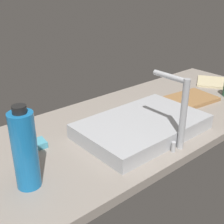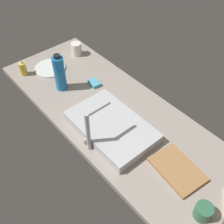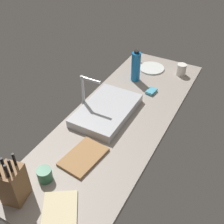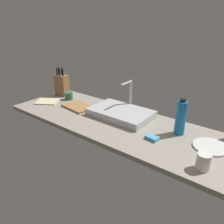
# 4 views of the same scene
# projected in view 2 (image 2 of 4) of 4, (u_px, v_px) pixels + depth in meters

# --- Properties ---
(countertop_slab) EXTENTS (1.93, 0.66, 0.04)m
(countertop_slab) POSITION_uv_depth(u_px,v_px,m) (122.00, 122.00, 1.70)
(countertop_slab) COLOR gray
(countertop_slab) RESTS_ON ground
(sink_basin) EXTENTS (0.52, 0.33, 0.06)m
(sink_basin) POSITION_uv_depth(u_px,v_px,m) (111.00, 127.00, 1.61)
(sink_basin) COLOR #B7BABF
(sink_basin) RESTS_ON countertop_slab
(faucet) EXTENTS (0.06, 0.16, 0.27)m
(faucet) POSITION_uv_depth(u_px,v_px,m) (91.00, 127.00, 1.44)
(faucet) COLOR #B7BABF
(faucet) RESTS_ON countertop_slab
(cutting_board) EXTENTS (0.30, 0.21, 0.02)m
(cutting_board) POSITION_uv_depth(u_px,v_px,m) (177.00, 169.00, 1.44)
(cutting_board) COLOR #9E7042
(cutting_board) RESTS_ON countertop_slab
(soap_bottle) EXTENTS (0.05, 0.05, 0.12)m
(soap_bottle) POSITION_uv_depth(u_px,v_px,m) (23.00, 68.00, 1.97)
(soap_bottle) COLOR gold
(soap_bottle) RESTS_ON countertop_slab
(water_bottle) EXTENTS (0.07, 0.07, 0.27)m
(water_bottle) POSITION_uv_depth(u_px,v_px,m) (60.00, 73.00, 1.81)
(water_bottle) COLOR #1970B7
(water_bottle) RESTS_ON countertop_slab
(dinner_plate) EXTENTS (0.23, 0.23, 0.01)m
(dinner_plate) POSITION_uv_depth(u_px,v_px,m) (50.00, 68.00, 2.05)
(dinner_plate) COLOR silver
(dinner_plate) RESTS_ON countertop_slab
(coffee_mug) EXTENTS (0.08, 0.08, 0.10)m
(coffee_mug) POSITION_uv_depth(u_px,v_px,m) (76.00, 49.00, 2.15)
(coffee_mug) COLOR silver
(coffee_mug) RESTS_ON countertop_slab
(ceramic_cup) EXTENTS (0.08, 0.08, 0.08)m
(ceramic_cup) POSITION_uv_depth(u_px,v_px,m) (203.00, 212.00, 1.25)
(ceramic_cup) COLOR #2D6647
(ceramic_cup) RESTS_ON countertop_slab
(dish_sponge) EXTENTS (0.10, 0.07, 0.02)m
(dish_sponge) POSITION_uv_depth(u_px,v_px,m) (94.00, 83.00, 1.92)
(dish_sponge) COLOR #4CA3BC
(dish_sponge) RESTS_ON countertop_slab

